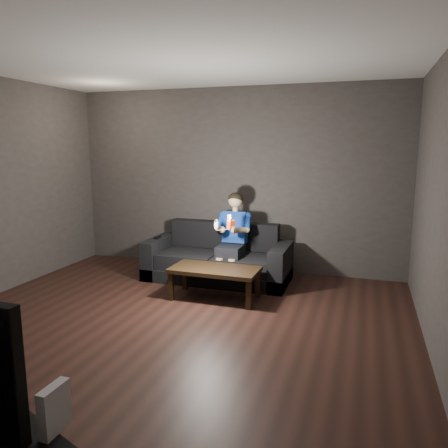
% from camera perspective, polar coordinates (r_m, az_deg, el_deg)
% --- Properties ---
extents(floor, '(5.00, 5.00, 0.00)m').
position_cam_1_polar(floor, '(4.59, -8.03, -13.73)').
color(floor, black).
rests_on(floor, ground).
extents(back_wall, '(5.00, 0.04, 2.70)m').
position_cam_1_polar(back_wall, '(6.55, 1.33, 5.78)').
color(back_wall, '#3A3532').
rests_on(back_wall, ground).
extents(right_wall, '(0.04, 5.00, 2.70)m').
position_cam_1_polar(right_wall, '(3.84, 27.20, 1.53)').
color(right_wall, '#3A3532').
rests_on(right_wall, ground).
extents(ceiling, '(5.00, 5.00, 0.02)m').
position_cam_1_polar(ceiling, '(4.28, -8.99, 21.48)').
color(ceiling, silver).
rests_on(ceiling, back_wall).
extents(sofa, '(1.99, 0.86, 0.77)m').
position_cam_1_polar(sofa, '(6.14, -0.77, -4.93)').
color(sofa, black).
rests_on(sofa, floor).
extents(child, '(0.48, 0.59, 1.19)m').
position_cam_1_polar(child, '(5.94, 1.15, -1.02)').
color(child, black).
rests_on(child, sofa).
extents(wii_remote_red, '(0.05, 0.07, 0.19)m').
position_cam_1_polar(wii_remote_red, '(5.44, 0.67, 0.25)').
color(wii_remote_red, '#F03915').
rests_on(wii_remote_red, child).
extents(nunchuk_white, '(0.07, 0.09, 0.15)m').
position_cam_1_polar(nunchuk_white, '(5.50, -1.02, -0.06)').
color(nunchuk_white, white).
rests_on(nunchuk_white, child).
extents(wii_remote_black, '(0.06, 0.17, 0.03)m').
position_cam_1_polar(wii_remote_black, '(6.35, -8.67, -1.70)').
color(wii_remote_black, black).
rests_on(wii_remote_black, sofa).
extents(coffee_table, '(1.08, 0.55, 0.39)m').
position_cam_1_polar(coffee_table, '(5.35, -1.20, -6.28)').
color(coffee_table, black).
rests_on(coffee_table, floor).
extents(wii_console, '(0.06, 0.17, 0.23)m').
position_cam_1_polar(wii_console, '(2.30, -21.27, -21.59)').
color(wii_console, white).
rests_on(wii_console, media_console).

